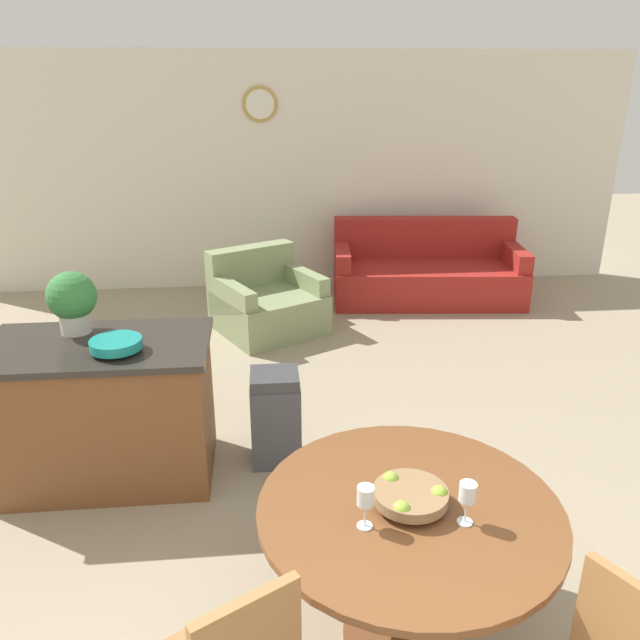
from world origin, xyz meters
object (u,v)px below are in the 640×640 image
object	(u,v)px
fruit_bowl	(410,495)
couch	(426,273)
wine_glass_left	(367,498)
armchair	(266,303)
dining_table	(408,538)
teal_bowl	(116,344)
potted_plant	(72,299)
trash_bin	(276,417)
kitchen_island	(105,411)
wine_glass_right	(468,494)

from	to	relation	value
fruit_bowl	couch	xyz separation A→B (m)	(1.30, 4.63, -0.50)
wine_glass_left	armchair	distance (m)	4.02
dining_table	teal_bowl	xyz separation A→B (m)	(-1.43, 1.29, 0.40)
fruit_bowl	potted_plant	size ratio (longest dim) A/B	0.81
teal_bowl	potted_plant	xyz separation A→B (m)	(-0.31, 0.34, 0.17)
dining_table	trash_bin	world-z (taller)	dining_table
armchair	wine_glass_left	bearing A→B (deg)	-113.01
kitchen_island	potted_plant	bearing A→B (deg)	128.30
armchair	potted_plant	bearing A→B (deg)	-146.32
fruit_bowl	wine_glass_right	xyz separation A→B (m)	(0.20, -0.12, 0.08)
dining_table	couch	bearing A→B (deg)	74.36
wine_glass_right	couch	distance (m)	4.92
trash_bin	armchair	world-z (taller)	armchair
kitchen_island	couch	xyz separation A→B (m)	(2.89, 3.20, -0.17)
couch	armchair	bearing A→B (deg)	-151.84
dining_table	armchair	distance (m)	3.90
kitchen_island	teal_bowl	distance (m)	0.55
couch	potted_plant	bearing A→B (deg)	-130.19
couch	armchair	size ratio (longest dim) A/B	1.75
wine_glass_left	potted_plant	size ratio (longest dim) A/B	0.48
wine_glass_left	armchair	xyz separation A→B (m)	(-0.35, 3.96, -0.60)
kitchen_island	trash_bin	bearing A→B (deg)	3.65
fruit_bowl	wine_glass_left	size ratio (longest dim) A/B	1.68
trash_bin	armchair	distance (m)	2.35
kitchen_island	potted_plant	distance (m)	0.72
armchair	couch	bearing A→B (deg)	-5.10
wine_glass_right	trash_bin	size ratio (longest dim) A/B	0.29
potted_plant	couch	distance (m)	4.36
wine_glass_left	potted_plant	bearing A→B (deg)	131.56
dining_table	wine_glass_right	world-z (taller)	wine_glass_right
potted_plant	trash_bin	xyz separation A→B (m)	(1.22, -0.13, -0.82)
dining_table	wine_glass_left	xyz separation A→B (m)	(-0.20, -0.11, 0.31)
fruit_bowl	armchair	size ratio (longest dim) A/B	0.25
kitchen_island	teal_bowl	bearing A→B (deg)	-41.76
fruit_bowl	wine_glass_right	world-z (taller)	wine_glass_right
potted_plant	armchair	bearing A→B (deg)	61.75
wine_glass_left	wine_glass_right	size ratio (longest dim) A/B	1.00
wine_glass_left	wine_glass_right	bearing A→B (deg)	-2.19
dining_table	potted_plant	size ratio (longest dim) A/B	3.29
fruit_bowl	kitchen_island	world-z (taller)	kitchen_island
wine_glass_right	teal_bowl	size ratio (longest dim) A/B	0.63
couch	dining_table	bearing A→B (deg)	-100.44
wine_glass_right	armchair	bearing A→B (deg)	100.70
teal_bowl	fruit_bowl	bearing A→B (deg)	-42.08
wine_glass_right	potted_plant	bearing A→B (deg)	137.91
kitchen_island	potted_plant	size ratio (longest dim) A/B	3.46
wine_glass_right	teal_bowl	world-z (taller)	teal_bowl
wine_glass_left	trash_bin	distance (m)	1.74
potted_plant	teal_bowl	bearing A→B (deg)	-47.13
teal_bowl	trash_bin	xyz separation A→B (m)	(0.91, 0.21, -0.66)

